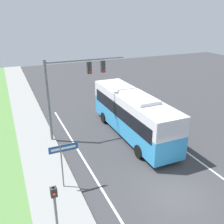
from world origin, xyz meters
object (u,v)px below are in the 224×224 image
at_px(bus, 133,112).
at_px(signal_gantry, 72,82).
at_px(street_sign, 63,157).
at_px(pedestrian_signal, 55,203).

distance_m(bus, signal_gantry, 5.35).
bearing_deg(signal_gantry, street_sign, -111.09).
xyz_separation_m(pedestrian_signal, street_sign, (1.11, 3.12, 0.24)).
bearing_deg(bus, pedestrian_signal, -136.33).
height_order(signal_gantry, pedestrian_signal, signal_gantry).
xyz_separation_m(bus, pedestrian_signal, (-7.81, -7.46, -0.20)).
bearing_deg(pedestrian_signal, street_sign, 70.41).
distance_m(bus, street_sign, 7.98).
relative_size(bus, signal_gantry, 1.64).
distance_m(bus, pedestrian_signal, 10.80).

